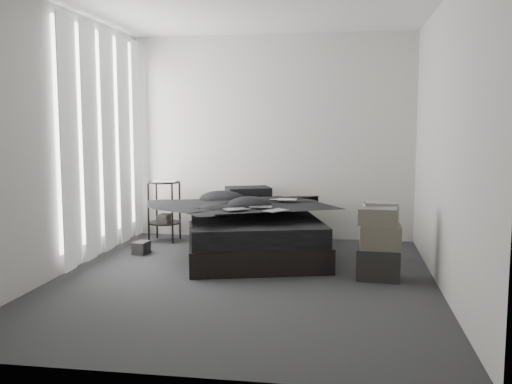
# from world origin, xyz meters

# --- Properties ---
(floor) EXTENTS (3.60, 4.20, 0.01)m
(floor) POSITION_xyz_m (0.00, 0.00, 0.00)
(floor) COLOR #2C2C2E
(floor) RESTS_ON ground
(wall_back) EXTENTS (3.60, 0.01, 2.60)m
(wall_back) POSITION_xyz_m (0.00, 2.10, 1.30)
(wall_back) COLOR beige
(wall_back) RESTS_ON ground
(wall_front) EXTENTS (3.60, 0.01, 2.60)m
(wall_front) POSITION_xyz_m (0.00, -2.10, 1.30)
(wall_front) COLOR beige
(wall_front) RESTS_ON ground
(wall_left) EXTENTS (0.01, 4.20, 2.60)m
(wall_left) POSITION_xyz_m (-1.80, 0.00, 1.30)
(wall_left) COLOR beige
(wall_left) RESTS_ON ground
(wall_right) EXTENTS (0.01, 4.20, 2.60)m
(wall_right) POSITION_xyz_m (1.80, 0.00, 1.30)
(wall_right) COLOR beige
(wall_right) RESTS_ON ground
(window_left) EXTENTS (0.02, 2.00, 2.30)m
(window_left) POSITION_xyz_m (-1.78, 0.90, 1.35)
(window_left) COLOR white
(window_left) RESTS_ON wall_left
(curtain_left) EXTENTS (0.06, 2.12, 2.48)m
(curtain_left) POSITION_xyz_m (-1.73, 0.90, 1.28)
(curtain_left) COLOR white
(curtain_left) RESTS_ON wall_left
(bed) EXTENTS (1.87, 2.18, 0.25)m
(bed) POSITION_xyz_m (-0.07, 1.02, 0.13)
(bed) COLOR black
(bed) RESTS_ON floor
(mattress) EXTENTS (1.80, 2.12, 0.20)m
(mattress) POSITION_xyz_m (-0.07, 1.02, 0.35)
(mattress) COLOR black
(mattress) RESTS_ON bed
(duvet) EXTENTS (1.76, 1.91, 0.22)m
(duvet) POSITION_xyz_m (-0.06, 0.98, 0.56)
(duvet) COLOR black
(duvet) RESTS_ON mattress
(pillow_lower) EXTENTS (0.65, 0.52, 0.13)m
(pillow_lower) POSITION_xyz_m (-0.31, 1.71, 0.52)
(pillow_lower) COLOR black
(pillow_lower) RESTS_ON mattress
(pillow_upper) EXTENTS (0.62, 0.53, 0.12)m
(pillow_upper) POSITION_xyz_m (-0.24, 1.71, 0.64)
(pillow_upper) COLOR black
(pillow_upper) RESTS_ON pillow_lower
(laptop) EXTENTS (0.31, 0.21, 0.02)m
(laptop) POSITION_xyz_m (0.25, 1.16, 0.68)
(laptop) COLOR silver
(laptop) RESTS_ON duvet
(comic_a) EXTENTS (0.28, 0.27, 0.01)m
(comic_a) POSITION_xyz_m (-0.16, 0.48, 0.68)
(comic_a) COLOR black
(comic_a) RESTS_ON duvet
(comic_b) EXTENTS (0.25, 0.17, 0.01)m
(comic_b) POSITION_xyz_m (0.07, 0.68, 0.68)
(comic_b) COLOR black
(comic_b) RESTS_ON duvet
(comic_c) EXTENTS (0.27, 0.28, 0.01)m
(comic_c) POSITION_xyz_m (0.26, 0.45, 0.69)
(comic_c) COLOR black
(comic_c) RESTS_ON duvet
(side_stand) EXTENTS (0.41, 0.41, 0.75)m
(side_stand) POSITION_xyz_m (-1.31, 1.67, 0.37)
(side_stand) COLOR black
(side_stand) RESTS_ON floor
(papers) EXTENTS (0.32, 0.26, 0.01)m
(papers) POSITION_xyz_m (-1.30, 1.66, 0.76)
(papers) COLOR white
(papers) RESTS_ON side_stand
(floor_books) EXTENTS (0.16, 0.22, 0.14)m
(floor_books) POSITION_xyz_m (-1.35, 0.93, 0.07)
(floor_books) COLOR black
(floor_books) RESTS_ON floor
(box_lower) EXTENTS (0.43, 0.35, 0.30)m
(box_lower) POSITION_xyz_m (1.27, 0.25, 0.15)
(box_lower) COLOR black
(box_lower) RESTS_ON floor
(box_mid) EXTENTS (0.38, 0.30, 0.23)m
(box_mid) POSITION_xyz_m (1.28, 0.24, 0.41)
(box_mid) COLOR #595346
(box_mid) RESTS_ON box_lower
(box_upper) EXTENTS (0.40, 0.34, 0.16)m
(box_upper) POSITION_xyz_m (1.26, 0.25, 0.61)
(box_upper) COLOR #595346
(box_upper) RESTS_ON box_mid
(art_book_white) EXTENTS (0.33, 0.27, 0.03)m
(art_book_white) POSITION_xyz_m (1.27, 0.25, 0.70)
(art_book_white) COLOR silver
(art_book_white) RESTS_ON box_upper
(art_book_snake) EXTENTS (0.30, 0.24, 0.03)m
(art_book_snake) POSITION_xyz_m (1.28, 0.24, 0.73)
(art_book_snake) COLOR silver
(art_book_snake) RESTS_ON art_book_white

